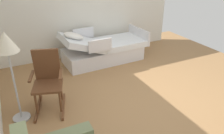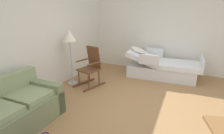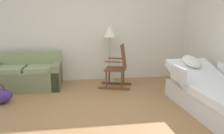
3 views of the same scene
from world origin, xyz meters
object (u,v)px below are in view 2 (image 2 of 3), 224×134
(hospital_bed, at_px, (161,67))
(rocking_chair, at_px, (91,67))
(couch, at_px, (13,112))
(floor_lamp, at_px, (70,39))

(hospital_bed, distance_m, rocking_chair, 2.16)
(couch, bearing_deg, floor_lamp, 7.01)
(hospital_bed, bearing_deg, floor_lamp, 125.31)
(hospital_bed, bearing_deg, rocking_chair, 130.31)
(hospital_bed, height_order, couch, hospital_bed)
(hospital_bed, distance_m, couch, 4.04)
(floor_lamp, bearing_deg, rocking_chair, -75.38)
(hospital_bed, xyz_separation_m, couch, (-3.57, 1.90, 0.01))
(hospital_bed, relative_size, couch, 1.33)
(couch, distance_m, floor_lamp, 2.26)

